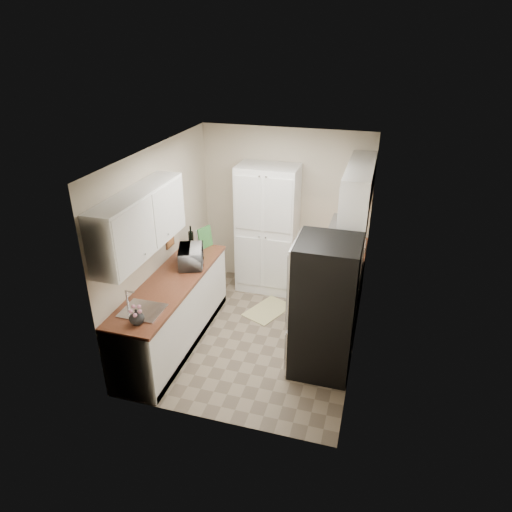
{
  "coord_description": "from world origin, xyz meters",
  "views": [
    {
      "loc": [
        1.42,
        -4.92,
        3.73
      ],
      "look_at": [
        -0.05,
        0.15,
        1.12
      ],
      "focal_mm": 32.0,
      "sensor_mm": 36.0,
      "label": 1
    }
  ],
  "objects_px": {
    "microwave": "(191,257)",
    "wine_bottle": "(191,238)",
    "pantry_cabinet": "(267,230)",
    "toaster_oven": "(351,242)",
    "refrigerator": "(324,308)",
    "electric_range": "(334,301)"
  },
  "relations": [
    {
      "from": "microwave",
      "to": "wine_bottle",
      "type": "height_order",
      "value": "wine_bottle"
    },
    {
      "from": "pantry_cabinet",
      "to": "wine_bottle",
      "type": "distance_m",
      "value": 1.2
    },
    {
      "from": "wine_bottle",
      "to": "toaster_oven",
      "type": "xyz_separation_m",
      "value": [
        2.22,
        0.58,
        -0.04
      ]
    },
    {
      "from": "refrigerator",
      "to": "microwave",
      "type": "distance_m",
      "value": 1.91
    },
    {
      "from": "pantry_cabinet",
      "to": "microwave",
      "type": "xyz_separation_m",
      "value": [
        -0.71,
        -1.28,
        0.05
      ]
    },
    {
      "from": "pantry_cabinet",
      "to": "toaster_oven",
      "type": "height_order",
      "value": "pantry_cabinet"
    },
    {
      "from": "microwave",
      "to": "pantry_cabinet",
      "type": "bearing_deg",
      "value": -49.95
    },
    {
      "from": "pantry_cabinet",
      "to": "electric_range",
      "type": "bearing_deg",
      "value": -38.22
    },
    {
      "from": "electric_range",
      "to": "wine_bottle",
      "type": "xyz_separation_m",
      "value": [
        -2.11,
        0.18,
        0.59
      ]
    },
    {
      "from": "wine_bottle",
      "to": "pantry_cabinet",
      "type": "bearing_deg",
      "value": 38.45
    },
    {
      "from": "refrigerator",
      "to": "toaster_oven",
      "type": "xyz_separation_m",
      "value": [
        0.14,
        1.56,
        0.18
      ]
    },
    {
      "from": "pantry_cabinet",
      "to": "refrigerator",
      "type": "bearing_deg",
      "value": -56.54
    },
    {
      "from": "refrigerator",
      "to": "microwave",
      "type": "xyz_separation_m",
      "value": [
        -1.85,
        0.45,
        0.2
      ]
    },
    {
      "from": "pantry_cabinet",
      "to": "refrigerator",
      "type": "height_order",
      "value": "pantry_cabinet"
    },
    {
      "from": "microwave",
      "to": "wine_bottle",
      "type": "xyz_separation_m",
      "value": [
        -0.23,
        0.53,
        0.02
      ]
    },
    {
      "from": "wine_bottle",
      "to": "toaster_oven",
      "type": "bearing_deg",
      "value": 14.57
    },
    {
      "from": "microwave",
      "to": "electric_range",
      "type": "bearing_deg",
      "value": -100.29
    },
    {
      "from": "pantry_cabinet",
      "to": "electric_range",
      "type": "height_order",
      "value": "pantry_cabinet"
    },
    {
      "from": "pantry_cabinet",
      "to": "toaster_oven",
      "type": "xyz_separation_m",
      "value": [
        1.28,
        -0.17,
        0.03
      ]
    },
    {
      "from": "pantry_cabinet",
      "to": "microwave",
      "type": "height_order",
      "value": "pantry_cabinet"
    },
    {
      "from": "electric_range",
      "to": "refrigerator",
      "type": "distance_m",
      "value": 0.88
    },
    {
      "from": "pantry_cabinet",
      "to": "electric_range",
      "type": "distance_m",
      "value": 1.58
    }
  ]
}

